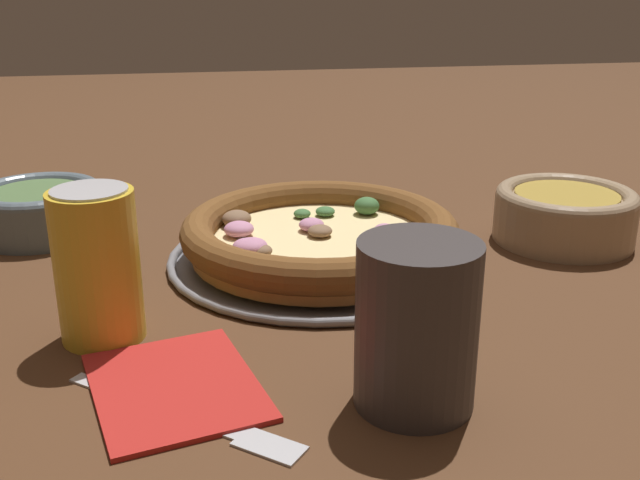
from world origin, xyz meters
TOP-DOWN VIEW (x-y plane):
  - ground_plane at (0.00, 0.00)m, footprint 3.00×3.00m
  - pizza_tray at (0.00, 0.00)m, footprint 0.31×0.31m
  - pizza at (-0.00, 0.00)m, footprint 0.28×0.28m
  - bowl_near at (0.27, 0.02)m, footprint 0.15×0.15m
  - bowl_far at (-0.29, 0.14)m, footprint 0.14×0.14m
  - drinking_cup at (0.02, -0.27)m, footprint 0.08×0.08m
  - napkin at (-0.14, -0.22)m, footprint 0.14×0.16m
  - fork at (-0.13, -0.26)m, footprint 0.16×0.13m
  - beverage_can at (-0.20, -0.13)m, footprint 0.07×0.07m

SIDE VIEW (x-z plane):
  - ground_plane at x=0.00m, z-range 0.00..0.00m
  - fork at x=-0.13m, z-range 0.00..0.00m
  - napkin at x=-0.14m, z-range 0.00..0.01m
  - pizza_tray at x=0.00m, z-range 0.00..0.01m
  - pizza at x=0.00m, z-range 0.01..0.05m
  - bowl_far at x=-0.29m, z-range 0.00..0.06m
  - bowl_near at x=0.27m, z-range 0.00..0.06m
  - drinking_cup at x=0.02m, z-range 0.00..0.12m
  - beverage_can at x=-0.20m, z-range 0.00..0.12m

